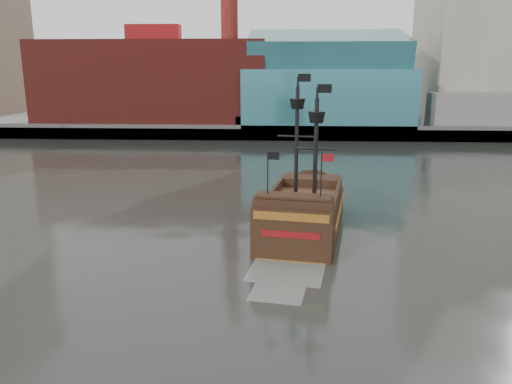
{
  "coord_description": "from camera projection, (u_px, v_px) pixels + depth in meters",
  "views": [
    {
      "loc": [
        2.17,
        -23.62,
        12.21
      ],
      "look_at": [
        0.42,
        9.26,
        4.0
      ],
      "focal_mm": 35.0,
      "sensor_mm": 36.0,
      "label": 1
    }
  ],
  "objects": [
    {
      "name": "ground",
      "position": [
        238.0,
        309.0,
        25.95
      ],
      "size": [
        400.0,
        400.0,
        0.0
      ],
      "primitive_type": "plane",
      "color": "#242622",
      "rests_on": "ground"
    },
    {
      "name": "promenade_far",
      "position": [
        273.0,
        118.0,
        114.85
      ],
      "size": [
        220.0,
        60.0,
        2.0
      ],
      "primitive_type": "cube",
      "color": "slate",
      "rests_on": "ground"
    },
    {
      "name": "seawall",
      "position": [
        270.0,
        133.0,
        86.2
      ],
      "size": [
        220.0,
        1.0,
        2.6
      ],
      "primitive_type": "cube",
      "color": "#4C4C49",
      "rests_on": "ground"
    },
    {
      "name": "skyline",
      "position": [
        299.0,
        6.0,
        101.68
      ],
      "size": [
        149.0,
        45.0,
        62.0
      ],
      "color": "brown",
      "rests_on": "promenade_far"
    },
    {
      "name": "pirate_ship",
      "position": [
        303.0,
        217.0,
        38.16
      ],
      "size": [
        7.71,
        17.5,
        12.66
      ],
      "rotation": [
        0.0,
        0.0,
        -0.16
      ],
      "color": "black",
      "rests_on": "ground"
    }
  ]
}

